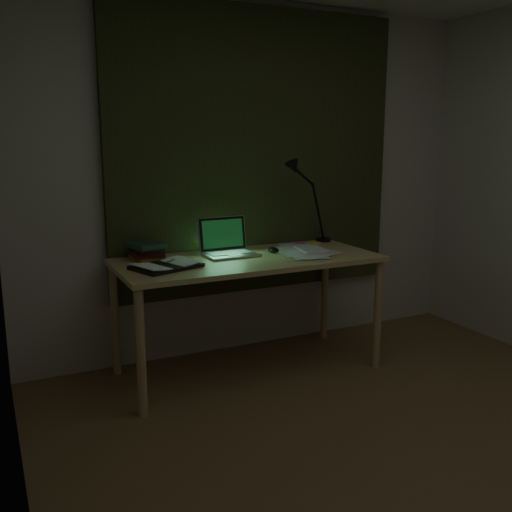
{
  "coord_description": "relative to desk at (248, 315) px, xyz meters",
  "views": [
    {
      "loc": [
        -1.82,
        -1.77,
        1.56
      ],
      "look_at": [
        -0.27,
        1.42,
        0.82
      ],
      "focal_mm": 40.0,
      "sensor_mm": 36.0,
      "label": 1
    }
  ],
  "objects": [
    {
      "name": "desk",
      "position": [
        0.0,
        0.0,
        0.0
      ],
      "size": [
        1.72,
        0.75,
        0.79
      ],
      "primitive_type": null,
      "color": "tan",
      "rests_on": "floor"
    },
    {
      "name": "mouse",
      "position": [
        0.22,
        0.07,
        0.41
      ],
      "size": [
        0.07,
        0.11,
        0.04
      ],
      "primitive_type": "ellipsoid",
      "rotation": [
        0.0,
        0.0,
        -0.01
      ],
      "color": "black",
      "rests_on": "desk"
    },
    {
      "name": "wall_back",
      "position": [
        0.27,
        0.46,
        0.86
      ],
      "size": [
        3.5,
        0.0,
        2.5
      ],
      "primitive_type": "cube",
      "color": "beige",
      "rests_on": "ground"
    },
    {
      "name": "curtain",
      "position": [
        0.27,
        0.42,
        1.06
      ],
      "size": [
        2.2,
        0.06,
        2.0
      ],
      "primitive_type": "cube",
      "color": "#292E17",
      "rests_on": "wall_back"
    },
    {
      "name": "desk_lamp",
      "position": [
        0.78,
        0.3,
        0.69
      ],
      "size": [
        0.44,
        0.37,
        0.59
      ],
      "primitive_type": null,
      "rotation": [
        0.0,
        0.0,
        -0.16
      ],
      "color": "black",
      "rests_on": "desk"
    },
    {
      "name": "sticky_yellow",
      "position": [
        0.65,
        0.23,
        0.4
      ],
      "size": [
        0.09,
        0.09,
        0.01
      ],
      "primitive_type": "cube",
      "rotation": [
        0.0,
        0.0,
        0.43
      ],
      "color": "yellow",
      "rests_on": "desk"
    },
    {
      "name": "floor",
      "position": [
        0.27,
        -1.54,
        -0.39
      ],
      "size": [
        3.5,
        4.0,
        0.0
      ],
      "primitive_type": "cube",
      "color": "brown",
      "rests_on": "ground"
    },
    {
      "name": "laptop",
      "position": [
        -0.08,
        0.11,
        0.52
      ],
      "size": [
        0.35,
        0.39,
        0.25
      ],
      "primitive_type": null,
      "rotation": [
        0.0,
        0.0,
        0.02
      ],
      "color": "#AAAAAF",
      "rests_on": "desk"
    },
    {
      "name": "loose_papers",
      "position": [
        0.42,
        0.0,
        0.4
      ],
      "size": [
        0.39,
        0.42,
        0.02
      ],
      "primitive_type": null,
      "rotation": [
        0.0,
        0.0,
        0.05
      ],
      "color": "white",
      "rests_on": "desk"
    },
    {
      "name": "book_stack",
      "position": [
        -0.62,
        0.22,
        0.45
      ],
      "size": [
        0.22,
        0.25,
        0.12
      ],
      "primitive_type": null,
      "rotation": [
        0.0,
        0.0,
        0.16
      ],
      "color": "white",
      "rests_on": "desk"
    },
    {
      "name": "sticky_pink",
      "position": [
        0.54,
        0.25,
        0.4
      ],
      "size": [
        0.1,
        0.1,
        0.02
      ],
      "primitive_type": "cube",
      "rotation": [
        0.0,
        0.0,
        -0.42
      ],
      "color": "#E458A3",
      "rests_on": "desk"
    },
    {
      "name": "open_textbook",
      "position": [
        -0.57,
        -0.06,
        0.41
      ],
      "size": [
        0.45,
        0.38,
        0.03
      ],
      "primitive_type": null,
      "rotation": [
        0.0,
        0.0,
        0.34
      ],
      "color": "white",
      "rests_on": "desk"
    },
    {
      "name": "wall_left",
      "position": [
        -1.48,
        -1.54,
        0.86
      ],
      "size": [
        0.0,
        4.0,
        2.5
      ],
      "primitive_type": "cube",
      "color": "beige",
      "rests_on": "ground"
    }
  ]
}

